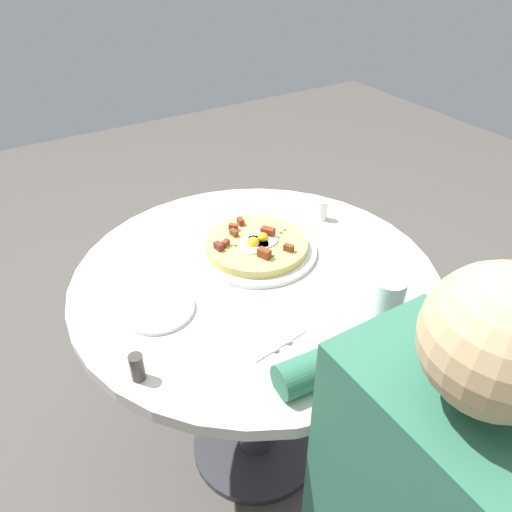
# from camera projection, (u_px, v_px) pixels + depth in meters

# --- Properties ---
(ground_plane) EXTENTS (6.00, 6.00, 0.00)m
(ground_plane) POSITION_uv_depth(u_px,v_px,m) (256.00, 445.00, 1.64)
(ground_plane) COLOR #4C4742
(dining_table) EXTENTS (0.90, 0.90, 0.71)m
(dining_table) POSITION_uv_depth(u_px,v_px,m) (256.00, 324.00, 1.33)
(dining_table) COLOR beige
(dining_table) RESTS_ON ground_plane
(pizza_plate) EXTENTS (0.32, 0.32, 0.01)m
(pizza_plate) POSITION_uv_depth(u_px,v_px,m) (256.00, 250.00, 1.30)
(pizza_plate) COLOR silver
(pizza_plate) RESTS_ON dining_table
(breakfast_pizza) EXTENTS (0.27, 0.27, 0.05)m
(breakfast_pizza) POSITION_uv_depth(u_px,v_px,m) (256.00, 244.00, 1.29)
(breakfast_pizza) COLOR tan
(breakfast_pizza) RESTS_ON pizza_plate
(bread_plate) EXTENTS (0.17, 0.17, 0.01)m
(bread_plate) POSITION_uv_depth(u_px,v_px,m) (157.00, 308.00, 1.12)
(bread_plate) COLOR white
(bread_plate) RESTS_ON dining_table
(napkin) EXTENTS (0.19, 0.16, 0.00)m
(napkin) POSITION_uv_depth(u_px,v_px,m) (256.00, 324.00, 1.08)
(napkin) COLOR white
(napkin) RESTS_ON dining_table
(fork) EXTENTS (0.18, 0.04, 0.00)m
(fork) POSITION_uv_depth(u_px,v_px,m) (249.00, 326.00, 1.07)
(fork) COLOR silver
(fork) RESTS_ON napkin
(knife) EXTENTS (0.18, 0.04, 0.00)m
(knife) POSITION_uv_depth(u_px,v_px,m) (262.00, 319.00, 1.09)
(knife) COLOR silver
(knife) RESTS_ON napkin
(water_glass) EXTENTS (0.07, 0.07, 0.13)m
(water_glass) POSITION_uv_depth(u_px,v_px,m) (386.00, 306.00, 1.03)
(water_glass) COLOR silver
(water_glass) RESTS_ON dining_table
(salt_shaker) EXTENTS (0.03, 0.03, 0.06)m
(salt_shaker) POSITION_uv_depth(u_px,v_px,m) (323.00, 210.00, 1.43)
(salt_shaker) COLOR white
(salt_shaker) RESTS_ON dining_table
(pepper_shaker) EXTENTS (0.03, 0.03, 0.06)m
(pepper_shaker) POSITION_uv_depth(u_px,v_px,m) (137.00, 367.00, 0.94)
(pepper_shaker) COLOR #3F3833
(pepper_shaker) RESTS_ON dining_table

